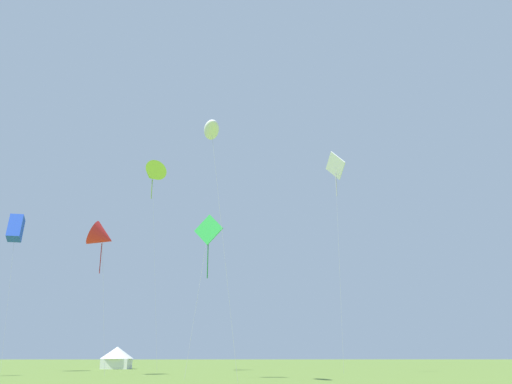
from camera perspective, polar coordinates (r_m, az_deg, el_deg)
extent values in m
cube|color=white|center=(55.51, 8.39, 2.78)|extent=(1.59, 2.64, 2.83)
cylinder|color=#A4A4A4|center=(54.89, 8.48, 0.82)|extent=(0.09, 0.09, 2.45)
cylinder|color=#B2B2B7|center=(52.58, 8.80, -7.41)|extent=(0.26, 0.89, 20.07)
ellipsoid|color=white|center=(37.82, -4.73, 6.56)|extent=(1.75, 3.20, 1.09)
cylinder|color=#B2B2B7|center=(34.84, -3.45, -5.74)|extent=(2.03, 1.00, 16.58)
cone|color=red|center=(49.33, -15.93, -4.58)|extent=(2.79, 2.42, 2.80)
cylinder|color=maroon|center=(48.98, -16.11, -6.75)|extent=(0.07, 0.07, 2.62)
cylinder|color=#B2B2B7|center=(47.89, -15.82, -11.24)|extent=(1.37, 0.93, 11.53)
cube|color=green|center=(41.00, -5.04, -3.98)|extent=(2.26, 1.06, 2.43)
cylinder|color=#207C31|center=(40.58, -5.12, -6.93)|extent=(0.07, 0.07, 3.05)
cylinder|color=#B2B2B7|center=(39.81, -6.26, -11.36)|extent=(1.37, 0.81, 10.68)
cube|color=blue|center=(62.39, -24.06, -3.50)|extent=(1.76, 2.37, 2.99)
cylinder|color=#B2B2B7|center=(60.09, -24.70, -9.97)|extent=(1.29, 2.16, 14.43)
cone|color=#99DB2D|center=(62.00, -10.87, 1.88)|extent=(3.44, 3.46, 2.85)
cylinder|color=olive|center=(61.46, -10.96, 0.31)|extent=(0.08, 0.08, 2.23)
cylinder|color=#B2B2B7|center=(58.88, -10.66, -7.77)|extent=(1.79, 1.03, 21.17)
cube|color=white|center=(69.00, -14.53, -17.17)|extent=(3.12, 3.12, 1.17)
cone|color=white|center=(69.00, -14.45, -16.12)|extent=(3.91, 3.91, 1.37)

